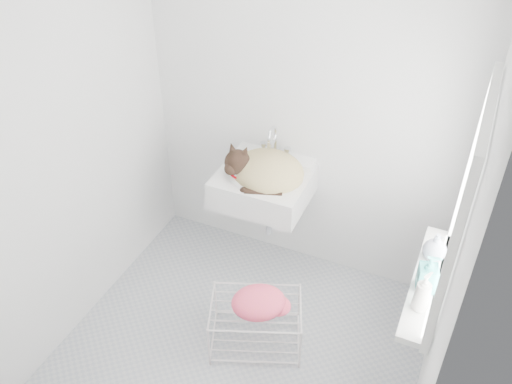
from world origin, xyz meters
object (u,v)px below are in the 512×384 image
at_px(sink, 264,174).
at_px(bottle_c, 432,258).
at_px(bottle_a, 419,308).
at_px(wire_rack, 256,325).
at_px(bottle_b, 424,288).
at_px(cat, 264,171).

distance_m(sink, bottle_c, 1.23).
height_order(sink, bottle_a, sink).
height_order(wire_rack, bottle_a, bottle_a).
height_order(bottle_a, bottle_b, bottle_b).
relative_size(wire_rack, bottle_a, 2.94).
bearing_deg(wire_rack, bottle_a, -6.10).
height_order(sink, bottle_c, sink).
bearing_deg(sink, bottle_c, -17.29).
relative_size(cat, bottle_c, 3.06).
bearing_deg(sink, bottle_a, -32.97).
distance_m(wire_rack, bottle_c, 1.21).
height_order(sink, wire_rack, sink).
xyz_separation_m(cat, wire_rack, (0.23, -0.64, -0.74)).
xyz_separation_m(cat, bottle_b, (1.16, -0.59, -0.04)).
height_order(bottle_b, bottle_c, bottle_b).
height_order(cat, bottle_c, cat).
distance_m(cat, wire_rack, 1.01).
bearing_deg(wire_rack, cat, 109.34).
xyz_separation_m(sink, bottle_a, (1.17, -0.76, 0.00)).
xyz_separation_m(bottle_b, bottle_c, (0.00, 0.24, 0.00)).
xyz_separation_m(sink, wire_rack, (0.24, -0.66, -0.70)).
relative_size(cat, bottle_a, 2.70).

